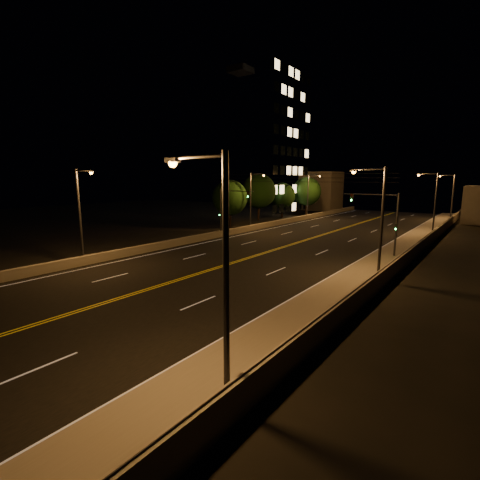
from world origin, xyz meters
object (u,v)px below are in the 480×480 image
Objects in this scene: tree_2 at (282,196)px; streetlight_6 at (310,193)px; building_tower at (240,146)px; tree_0 at (230,198)px; streetlight_5 at (252,197)px; tree_3 at (307,191)px; streetlight_0 at (218,263)px; streetlight_4 at (81,210)px; streetlight_1 at (378,216)px; streetlight_3 at (451,194)px; streetlight_2 at (433,199)px; traffic_signal_left at (227,207)px; traffic_signal_right at (385,217)px; tree_1 at (259,191)px.

streetlight_6 is at bearing 13.46° from tree_2.
building_tower reaches higher than streetlight_6.
streetlight_5 is at bearing -3.00° from tree_0.
tree_0 is 23.06m from tree_3.
streetlight_0 is 1.00× the size of streetlight_4.
streetlight_1 is 44.73m from streetlight_3.
tree_3 is at bearing 69.38° from tree_2.
streetlight_1 reaches higher than tree_3.
streetlight_0 and streetlight_3 have the same top height.
streetlight_2 is at bearing 90.00° from streetlight_1.
streetlight_6 is 0.28× the size of building_tower.
streetlight_1 and streetlight_3 have the same top height.
tree_0 is at bearing 99.38° from streetlight_4.
streetlight_0 is 55.69m from streetlight_6.
tree_2 is at bearing 104.03° from traffic_signal_left.
streetlight_4 and streetlight_6 have the same top height.
streetlight_0 is 1.00× the size of streetlight_5.
streetlight_2 is 1.23× the size of tree_2.
traffic_signal_right is (19.89, -7.14, -0.91)m from streetlight_5.
tree_2 is (-5.03, 42.71, -0.60)m from streetlight_4.
streetlight_0 is 39.20m from streetlight_5.
streetlight_3 reaches higher than traffic_signal_left.
tree_2 is (-0.81, 17.14, -0.38)m from tree_0.
tree_1 is (-25.91, 17.86, 1.31)m from traffic_signal_right.
streetlight_2 reaches higher than tree_0.
streetlight_1 is at bearing 90.00° from streetlight_0.
streetlight_5 is (-21.39, -29.35, 0.00)m from streetlight_3.
streetlight_6 is (-21.39, 51.42, 0.00)m from streetlight_0.
streetlight_0 is 41.83m from tree_0.
tree_3 is (-24.20, 56.09, 0.10)m from streetlight_0.
streetlight_5 reaches higher than tree_0.
tree_0 is (-4.22, 25.56, -0.22)m from streetlight_4.
traffic_signal_right is 0.74× the size of tree_1.
tree_0 is 17.17m from tree_2.
streetlight_6 is at bearing -58.85° from tree_3.
streetlight_2 is 26.29m from traffic_signal_left.
streetlight_2 is at bearing -90.00° from streetlight_3.
building_tower is (-16.73, 25.43, 10.17)m from traffic_signal_left.
traffic_signal_left is 0.21× the size of building_tower.
traffic_signal_right is (19.89, -25.71, -0.91)m from streetlight_6.
tree_0 is (-5.32, 7.36, 0.69)m from traffic_signal_left.
streetlight_2 and streetlight_4 have the same top height.
tree_3 is (1.40, 23.01, 0.33)m from tree_0.
tree_1 is 1.06× the size of tree_3.
tree_0 is (-4.22, -18.35, -0.22)m from streetlight_6.
streetlight_3 is 1.05× the size of tree_3.
streetlight_5 is (-21.39, -9.56, 0.00)m from streetlight_2.
streetlight_3 is 33.14m from tree_1.
tree_3 is (-2.82, 23.23, 0.10)m from streetlight_5.
building_tower is (-37.01, 33.67, 9.26)m from streetlight_1.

